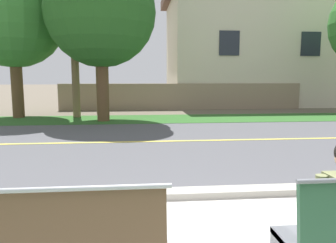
# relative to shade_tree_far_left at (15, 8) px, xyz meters

# --- Properties ---
(ground_plane) EXTENTS (140.00, 140.00, 0.00)m
(ground_plane) POSITION_rel_shade_tree_far_left_xyz_m (5.65, -4.20, -4.56)
(ground_plane) COLOR #665B4C
(curb_edge) EXTENTS (44.00, 0.30, 0.11)m
(curb_edge) POSITION_rel_shade_tree_far_left_xyz_m (5.65, -9.85, -4.51)
(curb_edge) COLOR #ADA89E
(curb_edge) RESTS_ON ground_plane
(street_asphalt) EXTENTS (52.00, 8.00, 0.01)m
(street_asphalt) POSITION_rel_shade_tree_far_left_xyz_m (5.65, -5.70, -4.56)
(street_asphalt) COLOR #515156
(street_asphalt) RESTS_ON ground_plane
(road_centre_line) EXTENTS (48.00, 0.14, 0.01)m
(road_centre_line) POSITION_rel_shade_tree_far_left_xyz_m (5.65, -5.70, -4.56)
(road_centre_line) COLOR #E0CC4C
(road_centre_line) RESTS_ON ground_plane
(far_verge_grass) EXTENTS (48.00, 2.80, 0.02)m
(far_verge_grass) POSITION_rel_shade_tree_far_left_xyz_m (5.65, -0.92, -4.56)
(far_verge_grass) COLOR #2D6026
(far_verge_grass) RESTS_ON ground_plane
(shade_tree_far_left) EXTENTS (4.26, 4.26, 7.03)m
(shade_tree_far_left) POSITION_rel_shade_tree_far_left_xyz_m (0.00, 0.00, 0.00)
(shade_tree_far_left) COLOR brown
(shade_tree_far_left) RESTS_ON ground_plane
(shade_tree_left) EXTENTS (4.22, 4.22, 6.96)m
(shade_tree_left) POSITION_rel_shade_tree_far_left_xyz_m (3.75, -1.44, -0.05)
(shade_tree_left) COLOR brown
(shade_tree_left) RESTS_ON ground_plane
(garden_wall) EXTENTS (13.00, 0.36, 1.40)m
(garden_wall) POSITION_rel_shade_tree_far_left_xyz_m (7.38, 3.01, -3.86)
(garden_wall) COLOR gray
(garden_wall) RESTS_ON ground_plane
(house_across_street) EXTENTS (10.95, 6.91, 7.04)m
(house_across_street) POSITION_rel_shade_tree_far_left_xyz_m (12.18, 6.20, -1.00)
(house_across_street) COLOR beige
(house_across_street) RESTS_ON ground_plane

